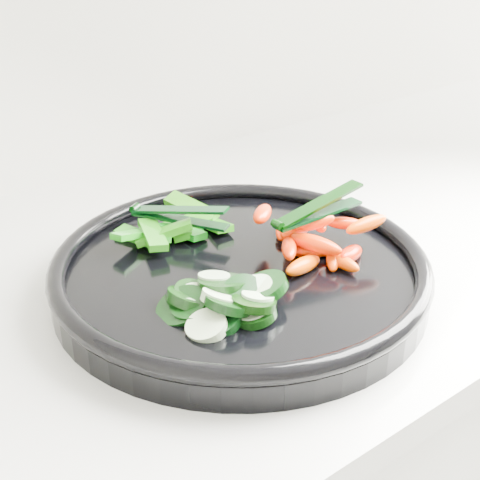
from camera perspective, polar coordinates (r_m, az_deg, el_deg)
counter at (r=1.38m, az=19.30°, el=-10.88°), size 2.02×0.62×0.93m
veggie_tray at (r=0.67m, az=0.00°, el=-2.66°), size 0.48×0.48×0.04m
cucumber_pile at (r=0.59m, az=-1.75°, el=-5.23°), size 0.12×0.11×0.04m
carrot_pile at (r=0.68m, az=6.06°, el=0.10°), size 0.13×0.13×0.05m
pepper_pile at (r=0.73m, az=-5.64°, el=1.01°), size 0.13×0.10×0.04m
tong_carrot at (r=0.67m, az=6.54°, el=2.58°), size 0.11×0.02×0.02m
tong_pepper at (r=0.72m, az=-5.43°, el=2.20°), size 0.07×0.11×0.02m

